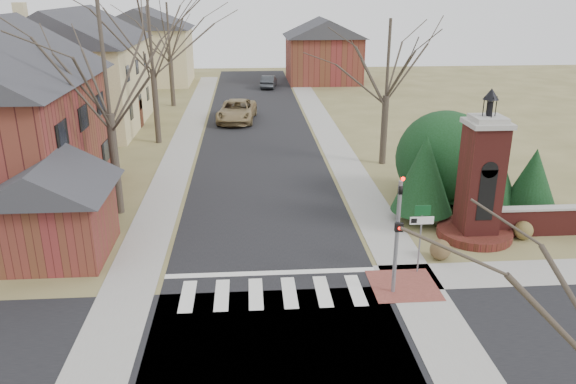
{
  "coord_description": "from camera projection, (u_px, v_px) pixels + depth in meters",
  "views": [
    {
      "loc": [
        -0.73,
        -16.7,
        10.27
      ],
      "look_at": [
        0.93,
        6.0,
        1.93
      ],
      "focal_mm": 35.0,
      "sensor_mm": 36.0,
      "label": 1
    }
  ],
  "objects": [
    {
      "name": "evergreen_mass",
      "position": [
        444.0,
        155.0,
        27.91
      ],
      "size": [
        4.8,
        4.8,
        4.8
      ],
      "primitive_type": "sphere",
      "color": "black",
      "rests_on": "ground"
    },
    {
      "name": "ground",
      "position": [
        274.0,
        305.0,
        19.22
      ],
      "size": [
        120.0,
        120.0,
        0.0
      ],
      "primitive_type": "plane",
      "color": "brown",
      "rests_on": "ground"
    },
    {
      "name": "crosswalk_zone",
      "position": [
        273.0,
        293.0,
        19.97
      ],
      "size": [
        8.0,
        2.2,
        0.02
      ],
      "primitive_type": "cube",
      "color": "silver",
      "rests_on": "ground"
    },
    {
      "name": "sidewalk_left",
      "position": [
        185.0,
        142.0,
        39.46
      ],
      "size": [
        2.0,
        60.0,
        0.02
      ],
      "primitive_type": "cube",
      "color": "gray",
      "rests_on": "ground"
    },
    {
      "name": "sign_post",
      "position": [
        421.0,
        225.0,
        20.79
      ],
      "size": [
        0.9,
        0.07,
        2.75
      ],
      "color": "slate",
      "rests_on": "ground"
    },
    {
      "name": "evergreen_mid",
      "position": [
        485.0,
        158.0,
        26.72
      ],
      "size": [
        3.4,
        3.4,
        4.7
      ],
      "color": "#473D33",
      "rests_on": "ground"
    },
    {
      "name": "main_street",
      "position": [
        259.0,
        140.0,
        39.82
      ],
      "size": [
        8.0,
        70.0,
        0.01
      ],
      "primitive_type": "cube",
      "color": "black",
      "rests_on": "ground"
    },
    {
      "name": "evergreen_near",
      "position": [
        424.0,
        173.0,
        25.48
      ],
      "size": [
        2.8,
        2.8,
        4.1
      ],
      "color": "#473D33",
      "rests_on": "ground"
    },
    {
      "name": "bare_tree_2",
      "position": [
        168.0,
        26.0,
        49.07
      ],
      "size": [
        7.35,
        7.35,
        10.19
      ],
      "color": "#473D33",
      "rests_on": "ground"
    },
    {
      "name": "stop_bar",
      "position": [
        271.0,
        273.0,
        21.37
      ],
      "size": [
        8.0,
        0.35,
        0.02
      ],
      "primitive_type": "cube",
      "color": "silver",
      "rests_on": "ground"
    },
    {
      "name": "house_stucco_left",
      "position": [
        76.0,
        67.0,
        42.0
      ],
      "size": [
        9.8,
        12.8,
        9.28
      ],
      "color": "beige",
      "rests_on": "ground"
    },
    {
      "name": "traffic_signal_pole",
      "position": [
        398.0,
        226.0,
        19.16
      ],
      "size": [
        0.28,
        0.41,
        4.5
      ],
      "color": "slate",
      "rests_on": "ground"
    },
    {
      "name": "sidewalk_right_main",
      "position": [
        331.0,
        139.0,
        40.17
      ],
      "size": [
        2.0,
        60.0,
        0.02
      ],
      "primitive_type": "cube",
      "color": "gray",
      "rests_on": "ground"
    },
    {
      "name": "dry_shrub_left",
      "position": [
        440.0,
        250.0,
        22.35
      ],
      "size": [
        0.83,
        0.83,
        0.83
      ],
      "primitive_type": "sphere",
      "color": "brown",
      "rests_on": "ground"
    },
    {
      "name": "house_distant_right",
      "position": [
        323.0,
        49.0,
        63.45
      ],
      "size": [
        8.8,
        8.8,
        7.3
      ],
      "color": "maroon",
      "rests_on": "ground"
    },
    {
      "name": "bare_tree_3",
      "position": [
        389.0,
        53.0,
        32.41
      ],
      "size": [
        7.0,
        7.0,
        9.7
      ],
      "color": "#473D33",
      "rests_on": "ground"
    },
    {
      "name": "curb_apron",
      "position": [
        404.0,
        285.0,
        20.48
      ],
      "size": [
        2.4,
        2.4,
        0.02
      ],
      "primitive_type": "cube",
      "color": "brown",
      "rests_on": "ground"
    },
    {
      "name": "brick_gate_monument",
      "position": [
        479.0,
        190.0,
        23.77
      ],
      "size": [
        3.2,
        3.2,
        6.47
      ],
      "color": "maroon",
      "rests_on": "ground"
    },
    {
      "name": "dry_shrub_right",
      "position": [
        523.0,
        230.0,
        24.14
      ],
      "size": [
        0.81,
        0.81,
        0.81
      ],
      "primitive_type": "sphere",
      "color": "brown",
      "rests_on": "ground"
    },
    {
      "name": "bare_tree_0",
      "position": [
        102.0,
        49.0,
        24.52
      ],
      "size": [
        8.05,
        8.05,
        11.15
      ],
      "color": "#473D33",
      "rests_on": "ground"
    },
    {
      "name": "cross_street",
      "position": [
        279.0,
        360.0,
        16.41
      ],
      "size": [
        120.0,
        8.0,
        0.01
      ],
      "primitive_type": "cube",
      "color": "black",
      "rests_on": "ground"
    },
    {
      "name": "pickup_truck",
      "position": [
        237.0,
        111.0,
        45.26
      ],
      "size": [
        3.42,
        6.32,
        1.68
      ],
      "primitive_type": "imported",
      "rotation": [
        0.0,
        0.0,
        -0.11
      ],
      "color": "olive",
      "rests_on": "ground"
    },
    {
      "name": "garage_left",
      "position": [
        52.0,
        204.0,
        22.07
      ],
      "size": [
        4.8,
        4.8,
        4.29
      ],
      "color": "maroon",
      "rests_on": "ground"
    },
    {
      "name": "bare_tree_1",
      "position": [
        149.0,
        23.0,
        36.58
      ],
      "size": [
        8.4,
        8.4,
        11.64
      ],
      "color": "#473D33",
      "rests_on": "ground"
    },
    {
      "name": "house_distant_left",
      "position": [
        144.0,
        45.0,
        61.88
      ],
      "size": [
        10.8,
        8.8,
        8.53
      ],
      "color": "beige",
      "rests_on": "ground"
    },
    {
      "name": "distant_car",
      "position": [
        269.0,
        82.0,
        60.35
      ],
      "size": [
        1.95,
        4.16,
        1.32
      ],
      "primitive_type": "imported",
      "rotation": [
        0.0,
        0.0,
        3.0
      ],
      "color": "#2C2F32",
      "rests_on": "ground"
    },
    {
      "name": "evergreen_far",
      "position": [
        533.0,
        178.0,
        26.16
      ],
      "size": [
        2.4,
        2.4,
        3.3
      ],
      "color": "#473D33",
      "rests_on": "ground"
    },
    {
      "name": "brick_garden_wall",
      "position": [
        575.0,
        220.0,
        24.6
      ],
      "size": [
        7.5,
        0.5,
        1.3
      ],
      "color": "maroon",
      "rests_on": "ground"
    }
  ]
}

